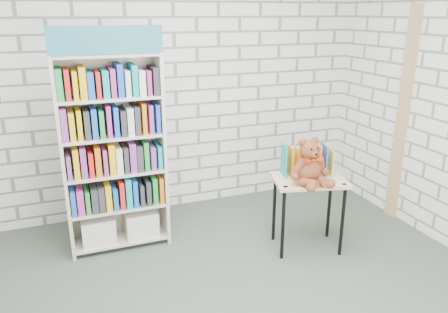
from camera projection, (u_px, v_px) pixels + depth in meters
name	position (u px, v px, depth m)	size (l,w,h in m)	color
room_shell	(225.00, 58.00, 2.43)	(4.52, 4.02, 2.81)	silver
bookshelf	(114.00, 152.00, 3.75)	(0.86, 0.33, 1.93)	beige
display_table	(309.00, 189.00, 3.79)	(0.70, 0.57, 0.66)	tan
table_books	(307.00, 161.00, 3.81)	(0.46, 0.29, 0.26)	teal
teddy_bear	(310.00, 165.00, 3.61)	(0.36, 0.34, 0.39)	maroon
door_trim	(403.00, 117.00, 4.26)	(0.05, 0.12, 2.10)	tan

